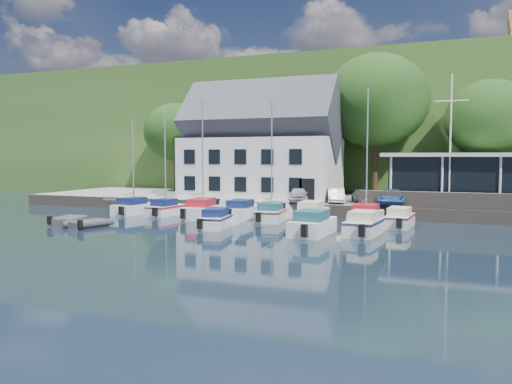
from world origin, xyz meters
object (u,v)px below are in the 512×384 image
dinghy_0 (68,219)px  dinghy_1 (88,223)px  boat_r1_4 (272,163)px  boat_r2_3 (313,222)px  boat_r1_7 (400,217)px  car_blue (391,196)px  car_silver (299,194)px  flagpole (450,141)px  boat_r1_0 (133,162)px  boat_r1_3 (241,209)px  harbor_building (262,151)px  club_pavilion (469,178)px  boat_r1_6 (367,161)px  boat_r1_2 (203,158)px  boat_r1_5 (312,211)px  boat_r2_2 (217,218)px  boat_r1_1 (165,164)px  car_white (336,195)px  car_dgrey (363,196)px  boat_r2_4 (364,223)px

dinghy_0 → dinghy_1: bearing=-32.1°
boat_r1_4 → boat_r2_3: bearing=-55.6°
dinghy_0 → dinghy_1: size_ratio=1.08×
boat_r1_7 → dinghy_1: bearing=-153.8°
car_blue → boat_r1_7: size_ratio=0.76×
car_silver → boat_r1_4: boat_r1_4 is taller
boat_r1_7 → flagpole: bearing=64.6°
boat_r1_0 → boat_r1_3: 10.21m
harbor_building → club_pavilion: 18.15m
car_blue → flagpole: bearing=1.4°
harbor_building → boat_r1_6: size_ratio=1.60×
boat_r1_4 → boat_r1_7: (9.21, 0.20, -3.62)m
car_blue → boat_r1_2: size_ratio=0.43×
car_silver → boat_r1_3: size_ratio=0.68×
flagpole → boat_r1_5: flagpole is taller
harbor_building → boat_r2_2: harbor_building is taller
boat_r1_4 → boat_r2_3: (4.51, -5.22, -3.54)m
car_blue → boat_r1_1: bearing=-168.3°
car_blue → club_pavilion: bearing=26.9°
boat_r1_5 → boat_r2_2: bearing=-133.8°
boat_r1_5 → dinghy_0: (-15.92, -7.47, -0.41)m
harbor_building → car_white: harbor_building is taller
car_dgrey → boat_r1_6: bearing=-96.5°
boat_r1_3 → dinghy_1: size_ratio=1.93×
flagpole → boat_r1_4: (-12.34, -5.64, -1.69)m
boat_r1_7 → boat_r2_4: boat_r2_4 is taller
club_pavilion → car_blue: 6.79m
harbor_building → car_white: 9.28m
boat_r1_6 → boat_r2_3: (-2.39, -5.75, -3.72)m
harbor_building → dinghy_0: 18.92m
boat_r1_6 → car_silver: bearing=146.6°
boat_r1_3 → flagpole: bearing=18.1°
car_white → boat_r1_7: bearing=-58.9°
car_silver → boat_r1_5: (2.38, -4.60, -0.88)m
harbor_building → car_dgrey: size_ratio=3.69×
car_white → boat_r2_4: car_white is taller
car_blue → boat_r1_7: 5.22m
boat_r1_7 → boat_r2_3: boat_r2_3 is taller
boat_r1_5 → boat_r2_3: boat_r1_5 is taller
boat_r1_3 → dinghy_0: 12.65m
boat_r2_2 → boat_r1_0: bearing=146.0°
flagpole → boat_r1_4: bearing=-155.4°
car_silver → boat_r1_6: (6.33, -4.71, 2.84)m
car_silver → boat_r2_4: bearing=-70.1°
harbor_building → boat_r1_4: 10.14m
boat_r1_3 → boat_r1_4: (2.63, -0.45, 3.56)m
car_silver → car_blue: (7.57, -0.04, 0.04)m
flagpole → boat_r1_6: 7.61m
car_blue → boat_r2_4: bearing=-98.4°
car_silver → boat_r1_7: car_silver is taller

